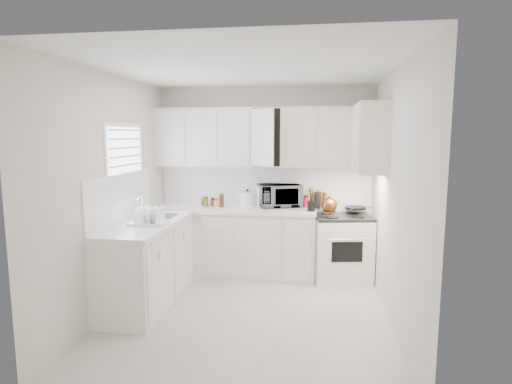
% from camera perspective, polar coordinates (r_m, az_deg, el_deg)
% --- Properties ---
extents(floor, '(3.20, 3.20, 0.00)m').
position_cam_1_polar(floor, '(4.73, -1.23, -16.39)').
color(floor, beige).
rests_on(floor, ground).
extents(ceiling, '(3.20, 3.20, 0.00)m').
position_cam_1_polar(ceiling, '(4.36, -1.34, 16.56)').
color(ceiling, white).
rests_on(ceiling, ground).
extents(wall_back, '(3.00, 0.00, 3.00)m').
position_cam_1_polar(wall_back, '(5.93, 1.21, 1.66)').
color(wall_back, beige).
rests_on(wall_back, ground).
extents(wall_front, '(3.00, 0.00, 3.00)m').
position_cam_1_polar(wall_front, '(2.82, -6.57, -5.36)').
color(wall_front, beige).
rests_on(wall_front, ground).
extents(wall_left, '(0.00, 3.20, 3.20)m').
position_cam_1_polar(wall_left, '(4.83, -19.14, -0.20)').
color(wall_left, beige).
rests_on(wall_left, ground).
extents(wall_right, '(0.00, 3.20, 3.20)m').
position_cam_1_polar(wall_right, '(4.37, 18.50, -0.97)').
color(wall_right, beige).
rests_on(wall_right, ground).
extents(window_blinds, '(0.06, 0.96, 1.06)m').
position_cam_1_polar(window_blinds, '(5.11, -17.28, 3.12)').
color(window_blinds, white).
rests_on(window_blinds, wall_left).
extents(lower_cabinets_back, '(2.22, 0.60, 0.90)m').
position_cam_1_polar(lower_cabinets_back, '(5.85, -2.99, -6.91)').
color(lower_cabinets_back, beige).
rests_on(lower_cabinets_back, floor).
extents(lower_cabinets_left, '(0.60, 1.60, 0.90)m').
position_cam_1_polar(lower_cabinets_left, '(5.06, -14.59, -9.52)').
color(lower_cabinets_left, beige).
rests_on(lower_cabinets_left, floor).
extents(countertop_back, '(2.24, 0.64, 0.05)m').
position_cam_1_polar(countertop_back, '(5.74, -3.04, -2.34)').
color(countertop_back, silver).
rests_on(countertop_back, lower_cabinets_back).
extents(countertop_left, '(0.64, 1.62, 0.05)m').
position_cam_1_polar(countertop_left, '(4.94, -14.67, -4.26)').
color(countertop_left, silver).
rests_on(countertop_left, lower_cabinets_left).
extents(backsplash_back, '(2.98, 0.02, 0.55)m').
position_cam_1_polar(backsplash_back, '(5.93, 1.20, 0.93)').
color(backsplash_back, silver).
rests_on(backsplash_back, wall_back).
extents(backsplash_left, '(0.02, 1.60, 0.55)m').
position_cam_1_polar(backsplash_left, '(5.01, -17.96, -0.73)').
color(backsplash_left, silver).
rests_on(backsplash_left, wall_left).
extents(upper_cabinets_back, '(3.00, 0.33, 0.80)m').
position_cam_1_polar(upper_cabinets_back, '(5.75, 1.02, 3.47)').
color(upper_cabinets_back, beige).
rests_on(upper_cabinets_back, wall_back).
extents(upper_cabinets_right, '(0.33, 0.90, 0.80)m').
position_cam_1_polar(upper_cabinets_right, '(5.13, 15.14, 2.66)').
color(upper_cabinets_right, beige).
rests_on(upper_cabinets_right, wall_right).
extents(sink, '(0.42, 0.38, 0.30)m').
position_cam_1_polar(sink, '(5.23, -13.26, -1.93)').
color(sink, gray).
rests_on(sink, countertop_left).
extents(stove, '(0.82, 0.72, 1.12)m').
position_cam_1_polar(stove, '(5.71, 11.63, -6.28)').
color(stove, white).
rests_on(stove, floor).
extents(tea_kettle, '(0.27, 0.23, 0.23)m').
position_cam_1_polar(tea_kettle, '(5.44, 9.98, -1.62)').
color(tea_kettle, brown).
rests_on(tea_kettle, stove).
extents(frying_pan, '(0.41, 0.54, 0.04)m').
position_cam_1_polar(frying_pan, '(5.80, 13.42, -2.03)').
color(frying_pan, black).
rests_on(frying_pan, stove).
extents(microwave, '(0.63, 0.48, 0.38)m').
position_cam_1_polar(microwave, '(5.77, 3.19, -0.13)').
color(microwave, gray).
rests_on(microwave, countertop_back).
extents(rice_cooker, '(0.25, 0.25, 0.24)m').
position_cam_1_polar(rice_cooker, '(5.82, -1.17, -0.76)').
color(rice_cooker, white).
rests_on(rice_cooker, countertop_back).
extents(paper_towel, '(0.12, 0.12, 0.27)m').
position_cam_1_polar(paper_towel, '(5.80, 0.61, -0.61)').
color(paper_towel, white).
rests_on(paper_towel, countertop_back).
extents(utensil_crock, '(0.13, 0.13, 0.32)m').
position_cam_1_polar(utensil_crock, '(5.46, 7.59, -0.95)').
color(utensil_crock, black).
rests_on(utensil_crock, countertop_back).
extents(dish_rack, '(0.41, 0.32, 0.22)m').
position_cam_1_polar(dish_rack, '(4.78, -14.47, -3.00)').
color(dish_rack, white).
rests_on(dish_rack, countertop_left).
extents(spice_left_0, '(0.06, 0.06, 0.13)m').
position_cam_1_polar(spice_left_0, '(5.95, -7.16, -1.14)').
color(spice_left_0, '#963F29').
rests_on(spice_left_0, countertop_back).
extents(spice_left_1, '(0.06, 0.06, 0.13)m').
position_cam_1_polar(spice_left_1, '(5.85, -6.68, -1.30)').
color(spice_left_1, '#3B6F25').
rests_on(spice_left_1, countertop_back).
extents(spice_left_2, '(0.06, 0.06, 0.13)m').
position_cam_1_polar(spice_left_2, '(5.91, -5.75, -1.18)').
color(spice_left_2, '#BE1938').
rests_on(spice_left_2, countertop_back).
extents(spice_left_3, '(0.06, 0.06, 0.13)m').
position_cam_1_polar(spice_left_3, '(5.81, -5.25, -1.33)').
color(spice_left_3, gold).
rests_on(spice_left_3, countertop_back).
extents(spice_left_4, '(0.06, 0.06, 0.13)m').
position_cam_1_polar(spice_left_4, '(5.88, -4.33, -1.21)').
color(spice_left_4, '#512B17').
rests_on(spice_left_4, countertop_back).
extents(sauce_right_0, '(0.06, 0.06, 0.19)m').
position_cam_1_polar(sauce_right_0, '(5.78, 6.76, -1.10)').
color(sauce_right_0, '#BE1938').
rests_on(sauce_right_0, countertop_back).
extents(sauce_right_1, '(0.06, 0.06, 0.19)m').
position_cam_1_polar(sauce_right_1, '(5.72, 7.29, -1.20)').
color(sauce_right_1, gold).
rests_on(sauce_right_1, countertop_back).
extents(sauce_right_2, '(0.06, 0.06, 0.19)m').
position_cam_1_polar(sauce_right_2, '(5.78, 7.85, -1.12)').
color(sauce_right_2, '#512B17').
rests_on(sauce_right_2, countertop_back).
extents(sauce_right_3, '(0.06, 0.06, 0.19)m').
position_cam_1_polar(sauce_right_3, '(5.72, 8.40, -1.22)').
color(sauce_right_3, black).
rests_on(sauce_right_3, countertop_back).
extents(sauce_right_4, '(0.06, 0.06, 0.19)m').
position_cam_1_polar(sauce_right_4, '(5.78, 8.94, -1.14)').
color(sauce_right_4, '#963F29').
rests_on(sauce_right_4, countertop_back).
extents(sauce_right_5, '(0.06, 0.06, 0.19)m').
position_cam_1_polar(sauce_right_5, '(5.72, 9.50, -1.24)').
color(sauce_right_5, '#3B6F25').
rests_on(sauce_right_5, countertop_back).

